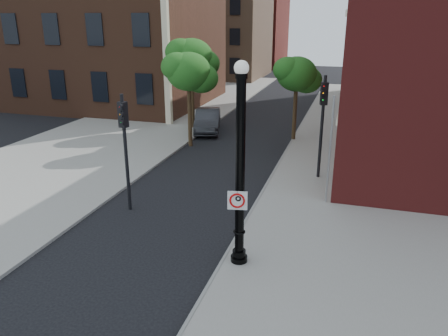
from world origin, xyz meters
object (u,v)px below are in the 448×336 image
(parked_car, at_px, (208,120))
(traffic_signal_right, at_px, (323,111))
(no_parking_sign, at_px, (237,200))
(lamppost, at_px, (240,178))
(traffic_signal_left, at_px, (124,134))

(parked_car, bearing_deg, traffic_signal_right, -57.42)
(no_parking_sign, height_order, parked_car, no_parking_sign)
(lamppost, xyz_separation_m, no_parking_sign, (-0.03, -0.16, -0.65))
(lamppost, bearing_deg, parked_car, 112.19)
(no_parking_sign, distance_m, traffic_signal_right, 8.82)
(lamppost, relative_size, parked_car, 1.39)
(no_parking_sign, distance_m, traffic_signal_left, 6.07)
(lamppost, distance_m, traffic_signal_right, 8.61)
(no_parking_sign, bearing_deg, lamppost, 68.28)
(traffic_signal_left, distance_m, traffic_signal_right, 9.00)
(parked_car, relative_size, traffic_signal_right, 0.92)
(traffic_signal_left, bearing_deg, no_parking_sign, -17.66)
(parked_car, height_order, traffic_signal_left, traffic_signal_left)
(lamppost, xyz_separation_m, parked_car, (-6.38, 15.64, -2.16))
(no_parking_sign, xyz_separation_m, traffic_signal_left, (-5.26, 2.88, 0.90))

